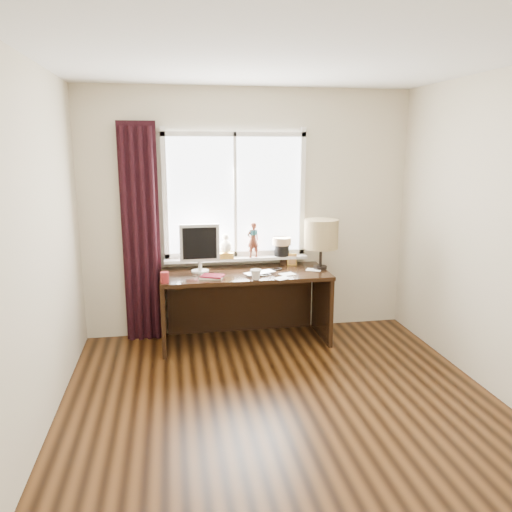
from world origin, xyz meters
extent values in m
cube|color=#4E2C12|center=(0.00, 0.00, 0.00)|extent=(3.50, 4.00, 0.00)
cube|color=white|center=(0.00, 0.00, 2.60)|extent=(3.50, 4.00, 0.00)
cube|color=beige|center=(0.00, 2.00, 1.30)|extent=(3.50, 0.00, 2.60)
cube|color=beige|center=(0.00, -2.00, 1.30)|extent=(3.50, 0.00, 2.60)
cube|color=beige|center=(-1.75, 0.00, 1.30)|extent=(0.00, 4.00, 2.60)
imported|color=silver|center=(0.03, 1.52, 0.76)|extent=(0.37, 0.31, 0.03)
imported|color=white|center=(-0.04, 1.34, 0.80)|extent=(0.14, 0.14, 0.11)
cylinder|color=maroon|center=(-0.90, 1.36, 0.80)|extent=(0.08, 0.08, 0.10)
cube|color=white|center=(-0.15, 1.99, 1.50)|extent=(1.40, 0.02, 1.30)
cube|color=silver|center=(-0.15, 1.96, 0.88)|extent=(1.50, 0.05, 0.05)
cube|color=silver|center=(-0.15, 1.96, 2.12)|extent=(1.50, 0.05, 0.05)
cube|color=silver|center=(-0.88, 1.96, 1.50)|extent=(0.05, 0.05, 1.40)
cube|color=silver|center=(0.57, 1.96, 1.50)|extent=(0.05, 0.05, 1.40)
cube|color=silver|center=(-0.15, 1.96, 1.50)|extent=(0.03, 0.05, 1.30)
cube|color=silver|center=(-0.15, 1.91, 0.83)|extent=(1.52, 0.18, 0.03)
cylinder|color=#5C0A14|center=(-0.62, 1.90, 0.98)|extent=(0.14, 0.14, 0.25)
cube|color=gold|center=(-0.26, 1.87, 0.88)|extent=(0.15, 0.12, 0.06)
sphere|color=beige|center=(-0.26, 1.87, 0.97)|extent=(0.13, 0.13, 0.13)
sphere|color=beige|center=(-0.26, 1.87, 1.07)|extent=(0.07, 0.07, 0.07)
imported|color=#5E2A1B|center=(0.03, 1.87, 1.04)|extent=(0.16, 0.13, 0.38)
cylinder|color=#1E4C51|center=(0.03, 1.86, 1.12)|extent=(0.10, 0.10, 0.05)
cylinder|color=black|center=(0.34, 1.89, 0.91)|extent=(0.16, 0.16, 0.12)
cylinder|color=#8C6B4C|center=(0.34, 1.89, 1.01)|extent=(0.20, 0.20, 0.08)
cube|color=black|center=(-1.13, 1.92, 1.12)|extent=(0.38, 0.05, 2.25)
cylinder|color=black|center=(-1.27, 1.89, 1.10)|extent=(0.06, 0.06, 2.20)
cylinder|color=black|center=(-1.18, 1.89, 1.10)|extent=(0.06, 0.06, 2.20)
cylinder|color=black|center=(-1.09, 1.89, 1.10)|extent=(0.06, 0.06, 2.20)
cylinder|color=black|center=(-1.00, 1.89, 1.10)|extent=(0.06, 0.06, 2.20)
cube|color=black|center=(-0.10, 1.63, 0.73)|extent=(1.70, 0.70, 0.04)
cube|color=black|center=(-0.93, 1.63, 0.35)|extent=(0.04, 0.64, 0.71)
cube|color=black|center=(0.73, 1.63, 0.35)|extent=(0.04, 0.64, 0.71)
cube|color=black|center=(-0.10, 1.97, 0.35)|extent=(1.60, 0.03, 0.71)
cylinder|color=beige|center=(-0.55, 1.73, 0.76)|extent=(0.18, 0.18, 0.01)
cylinder|color=beige|center=(-0.55, 1.73, 0.81)|extent=(0.04, 0.04, 0.10)
cube|color=beige|center=(-0.55, 1.73, 1.05)|extent=(0.40, 0.04, 0.38)
cube|color=black|center=(-0.55, 1.70, 1.05)|extent=(0.34, 0.01, 0.32)
cube|color=beige|center=(-0.46, 1.45, 0.76)|extent=(0.25, 0.21, 0.02)
cube|color=maroon|center=(-0.45, 1.44, 0.78)|extent=(0.25, 0.22, 0.01)
cylinder|color=black|center=(0.37, 1.90, 0.81)|extent=(0.09, 0.09, 0.12)
cylinder|color=black|center=(0.36, 1.91, 0.86)|extent=(0.01, 0.01, 0.22)
cylinder|color=black|center=(0.39, 1.90, 0.84)|extent=(0.01, 0.01, 0.19)
cylinder|color=black|center=(0.37, 1.92, 0.88)|extent=(0.01, 0.01, 0.25)
cylinder|color=black|center=(0.39, 1.92, 0.83)|extent=(0.01, 0.01, 0.17)
cube|color=gold|center=(0.45, 1.84, 0.81)|extent=(0.10, 0.04, 0.13)
cube|color=#996633|center=(0.45, 1.83, 0.81)|extent=(0.07, 0.02, 0.10)
cylinder|color=black|center=(0.70, 1.64, 0.77)|extent=(0.14, 0.14, 0.03)
cylinder|color=black|center=(0.70, 1.64, 0.89)|extent=(0.03, 0.03, 0.22)
cylinder|color=tan|center=(0.70, 1.64, 1.12)|extent=(0.35, 0.35, 0.30)
cube|color=white|center=(0.31, 1.48, 0.75)|extent=(0.18, 0.15, 0.00)
cube|color=white|center=(0.62, 1.60, 0.75)|extent=(0.18, 0.17, 0.00)
cube|color=white|center=(0.22, 1.33, 0.75)|extent=(0.18, 0.17, 0.00)
torus|color=black|center=(0.06, 1.49, 0.75)|extent=(0.16, 0.16, 0.01)
torus|color=black|center=(0.23, 1.68, 0.75)|extent=(0.15, 0.15, 0.01)
torus|color=black|center=(0.25, 1.69, 0.75)|extent=(0.13, 0.13, 0.01)
camera|label=1|loc=(-0.82, -3.24, 2.01)|focal=35.00mm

